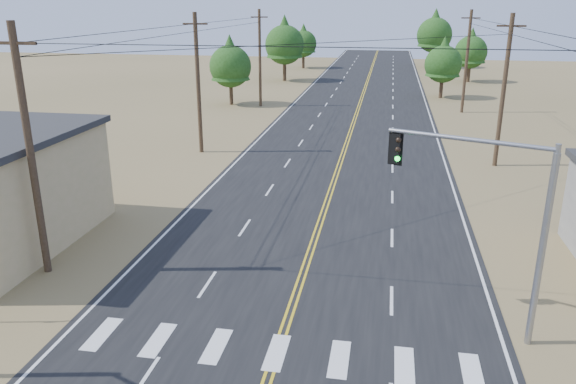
# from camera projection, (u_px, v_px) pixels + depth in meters

# --- Properties ---
(road) EXTENTS (15.00, 200.00, 0.02)m
(road) POSITION_uv_depth(u_px,v_px,m) (339.00, 166.00, 38.39)
(road) COLOR black
(road) RESTS_ON ground
(utility_pole_left_near) EXTENTS (1.80, 0.30, 10.00)m
(utility_pole_left_near) POSITION_uv_depth(u_px,v_px,m) (30.00, 152.00, 21.72)
(utility_pole_left_near) COLOR #4C3826
(utility_pole_left_near) RESTS_ON ground
(utility_pole_left_mid) EXTENTS (1.80, 0.30, 10.00)m
(utility_pole_left_mid) POSITION_uv_depth(u_px,v_px,m) (198.00, 83.00, 40.37)
(utility_pole_left_mid) COLOR #4C3826
(utility_pole_left_mid) RESTS_ON ground
(utility_pole_left_far) EXTENTS (1.80, 0.30, 10.00)m
(utility_pole_left_far) POSITION_uv_depth(u_px,v_px,m) (260.00, 58.00, 59.02)
(utility_pole_left_far) COLOR #4C3826
(utility_pole_left_far) RESTS_ON ground
(utility_pole_right_mid) EXTENTS (1.80, 0.30, 10.00)m
(utility_pole_right_mid) POSITION_uv_depth(u_px,v_px,m) (504.00, 91.00, 36.87)
(utility_pole_right_mid) COLOR #4C3826
(utility_pole_right_mid) RESTS_ON ground
(utility_pole_right_far) EXTENTS (1.80, 0.30, 10.00)m
(utility_pole_right_far) POSITION_uv_depth(u_px,v_px,m) (467.00, 61.00, 55.53)
(utility_pole_right_far) COLOR #4C3826
(utility_pole_right_far) RESTS_ON ground
(signal_mast_right) EXTENTS (4.99, 2.10, 6.71)m
(signal_mast_right) POSITION_uv_depth(u_px,v_px,m) (496.00, 206.00, 17.71)
(signal_mast_right) COLOR gray
(signal_mast_right) RESTS_ON ground
(tree_left_near) EXTENTS (4.48, 4.48, 7.47)m
(tree_left_near) POSITION_uv_depth(u_px,v_px,m) (230.00, 62.00, 60.10)
(tree_left_near) COLOR #3F2D1E
(tree_left_near) RESTS_ON ground
(tree_left_mid) EXTENTS (5.46, 5.46, 9.10)m
(tree_left_mid) POSITION_uv_depth(u_px,v_px,m) (285.00, 41.00, 78.49)
(tree_left_mid) COLOR #3F2D1E
(tree_left_mid) RESTS_ON ground
(tree_left_far) EXTENTS (4.42, 4.42, 7.36)m
(tree_left_far) POSITION_uv_depth(u_px,v_px,m) (304.00, 41.00, 94.46)
(tree_left_far) COLOR #3F2D1E
(tree_left_far) RESTS_ON ground
(tree_right_near) EXTENTS (4.23, 4.23, 7.06)m
(tree_right_near) POSITION_uv_depth(u_px,v_px,m) (444.00, 60.00, 64.49)
(tree_right_near) COLOR #3F2D1E
(tree_right_near) RESTS_ON ground
(tree_right_mid) EXTENTS (4.47, 4.47, 7.44)m
(tree_right_mid) POSITION_uv_depth(u_px,v_px,m) (471.00, 49.00, 77.73)
(tree_right_mid) COLOR #3F2D1E
(tree_right_mid) RESTS_ON ground
(tree_right_far) EXTENTS (5.87, 5.87, 9.79)m
(tree_right_far) POSITION_uv_depth(u_px,v_px,m) (435.00, 31.00, 95.01)
(tree_right_far) COLOR #3F2D1E
(tree_right_far) RESTS_ON ground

